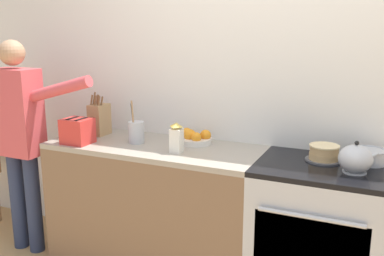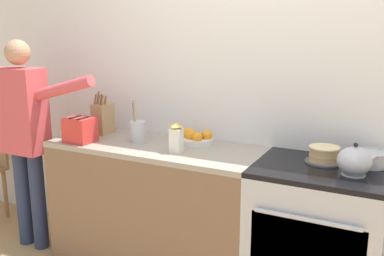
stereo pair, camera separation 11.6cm
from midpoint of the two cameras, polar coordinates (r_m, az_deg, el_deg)
wall_back at (r=2.85m, az=9.82°, el=5.58°), size 8.00×0.04×2.60m
counter_cabinet at (r=3.06m, az=-5.99°, el=-10.37°), size 1.46×0.60×0.90m
stove_range at (r=2.72m, az=15.02°, el=-13.87°), size 0.73×0.63×0.90m
layer_cake at (r=2.63m, az=15.99°, el=-3.29°), size 0.22×0.22×0.10m
tea_kettle at (r=2.46m, az=19.75°, el=-3.93°), size 0.22×0.18×0.18m
mixing_bowl at (r=2.66m, az=21.46°, el=-3.52°), size 0.20×0.20×0.09m
knife_block at (r=3.23m, az=-13.26°, el=1.16°), size 0.11×0.15×0.32m
utensil_crock at (r=2.96m, az=-8.56°, el=-0.52°), size 0.11×0.11×0.29m
fruit_bowl at (r=2.92m, az=-0.81°, el=-1.34°), size 0.23×0.23×0.10m
toaster at (r=3.03m, az=-16.09°, el=-0.39°), size 0.20×0.17×0.18m
milk_carton at (r=2.69m, az=-3.31°, el=-1.39°), size 0.07×0.07×0.19m
person_baker at (r=3.38m, az=-22.90°, el=-0.19°), size 0.92×0.20×1.59m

